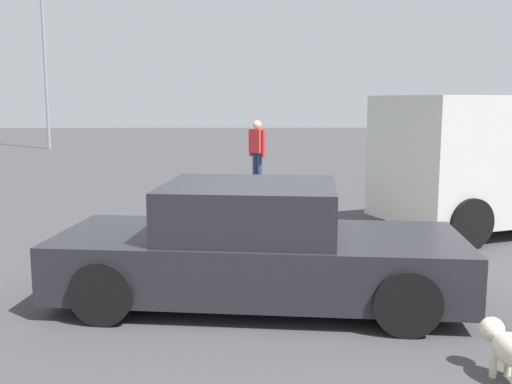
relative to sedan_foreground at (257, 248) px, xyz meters
name	(u,v)px	position (x,y,z in m)	size (l,w,h in m)	color
ground_plane	(288,293)	(0.36, 0.25, -0.60)	(80.00, 80.00, 0.00)	#424244
sedan_foreground	(257,248)	(0.00, 0.00, 0.00)	(4.49, 2.23, 1.30)	#232328
dog	(509,347)	(1.93, -1.89, -0.32)	(0.35, 0.65, 0.44)	beige
pedestrian	(257,147)	(0.17, 8.93, 0.39)	(0.44, 0.46, 1.66)	navy
light_post_near	(44,40)	(-8.91, 20.42, 4.13)	(0.44, 0.44, 7.07)	gray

